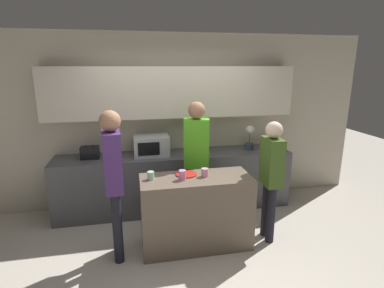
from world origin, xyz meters
TOP-DOWN VIEW (x-y plane):
  - ground_plane at (0.00, 0.00)m, footprint 14.00×14.00m
  - back_wall at (0.00, 1.66)m, footprint 6.40×0.40m
  - back_counter at (0.00, 1.39)m, footprint 3.60×0.62m
  - kitchen_island at (0.10, 0.32)m, footprint 1.34×0.56m
  - microwave at (-0.36, 1.40)m, footprint 0.52×0.39m
  - toaster at (-1.24, 1.40)m, footprint 0.26×0.16m
  - potted_plant at (1.21, 1.40)m, footprint 0.14×0.14m
  - bottle_0 at (0.33, 1.33)m, footprint 0.07×0.07m
  - bottle_1 at (0.42, 1.40)m, footprint 0.09×0.09m
  - bottle_2 at (0.50, 1.39)m, footprint 0.07×0.07m
  - plate_on_island at (-0.00, 0.43)m, footprint 0.26×0.26m
  - cup_0 at (0.21, 0.33)m, footprint 0.09×0.09m
  - cup_1 at (-0.08, 0.28)m, footprint 0.09×0.09m
  - cup_2 at (-0.44, 0.36)m, footprint 0.08×0.08m
  - person_left at (-0.85, 0.24)m, footprint 0.23×0.35m
  - person_center at (0.22, 0.86)m, footprint 0.37×0.26m
  - person_right at (1.05, 0.28)m, footprint 0.21×0.35m

SIDE VIEW (x-z plane):
  - ground_plane at x=0.00m, z-range 0.00..0.00m
  - back_counter at x=0.00m, z-range 0.00..0.90m
  - kitchen_island at x=0.10m, z-range 0.00..0.91m
  - plate_on_island at x=0.00m, z-range 0.91..0.93m
  - person_right at x=1.05m, z-range 0.14..1.70m
  - cup_2 at x=-0.44m, z-range 0.91..1.01m
  - cup_0 at x=0.21m, z-range 0.91..1.01m
  - cup_1 at x=-0.08m, z-range 0.91..1.03m
  - toaster at x=-1.24m, z-range 0.90..1.08m
  - bottle_1 at x=0.42m, z-range 0.87..1.12m
  - bottle_2 at x=0.50m, z-range 0.86..1.17m
  - bottle_0 at x=0.33m, z-range 0.86..1.18m
  - microwave at x=-0.36m, z-range 0.90..1.20m
  - person_center at x=0.22m, z-range 0.18..1.93m
  - person_left at x=-0.85m, z-range 0.18..1.94m
  - potted_plant at x=1.21m, z-range 0.90..1.29m
  - back_wall at x=0.00m, z-range 0.19..2.89m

